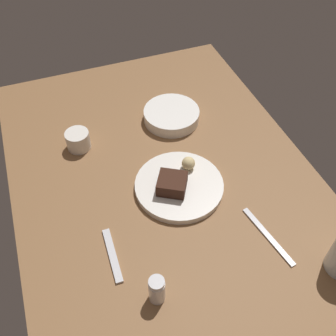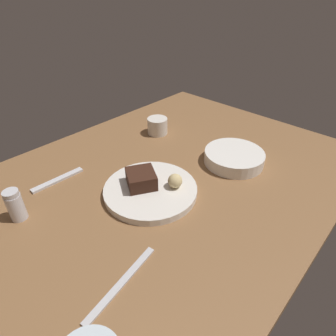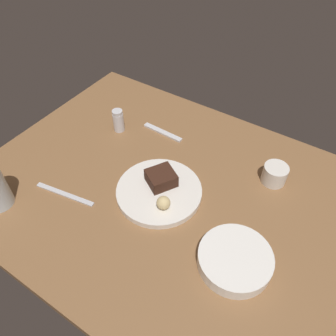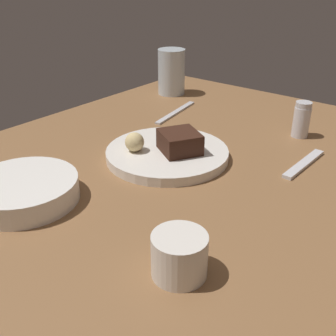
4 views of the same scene
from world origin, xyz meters
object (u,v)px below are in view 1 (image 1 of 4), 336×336
Objects in this scene: bread_roll at (188,163)px; coffee_cup at (78,140)px; chocolate_cake_slice at (171,184)px; salt_shaker at (157,290)px; dessert_plate at (179,186)px; butter_knife at (268,236)px; dessert_spoon at (112,255)px; side_bowl at (171,115)px.

coffee_cup is (21.02, 27.15, -0.92)cm from bread_roll.
chocolate_cake_slice is 0.95× the size of salt_shaker.
bread_roll is (4.57, -4.55, 2.84)cm from dessert_plate.
butter_knife is at bearing -145.82° from dessert_plate.
coffee_cup is at bearing 41.45° from dessert_plate.
side_bowl is at bearing 145.07° from dessert_spoon.
dessert_spoon is (-14.01, 22.83, -0.59)cm from dessert_plate.
coffee_cup is at bearing 52.25° from bread_roll.
dessert_plate is 27.08cm from butter_knife.
chocolate_cake_slice is (-0.87, 2.68, 2.95)cm from dessert_plate.
bread_roll is at bearing 125.98° from dessert_spoon.
dessert_plate is 1.37× the size of side_bowl.
butter_knife is (-49.88, -7.04, -1.64)cm from side_bowl.
bread_roll is 23.28cm from side_bowl.
butter_knife is at bearing 79.40° from dessert_spoon.
chocolate_cake_slice is 30.42cm from side_bowl.
chocolate_cake_slice is at bearing 159.06° from side_bowl.
chocolate_cake_slice reaches higher than dessert_spoon.
dessert_plate reaches higher than butter_knife.
coffee_cup is (25.59, 22.60, 1.93)cm from dessert_plate.
dessert_plate is 1.63× the size of dessert_spoon.
butter_knife is at bearing -141.76° from coffee_cup.
chocolate_cake_slice is at bearing -143.03° from coffee_cup.
dessert_plate is at bearing -72.08° from chocolate_cake_slice.
salt_shaker is 32.00cm from butter_knife.
chocolate_cake_slice is 28.23cm from butter_knife.
salt_shaker is at bearing 147.27° from bread_roll.
dessert_plate is 3.43× the size of coffee_cup.
salt_shaker is 0.54× the size of dessert_spoon.
chocolate_cake_slice is at bearing 107.92° from dessert_plate.
salt_shaker is 0.45× the size of side_bowl.
butter_knife is at bearing -158.43° from bread_roll.
salt_shaker is (-32.19, 20.69, 0.18)cm from bread_roll.
side_bowl reaches higher than butter_knife.
bread_roll is 0.20× the size of butter_knife.
dessert_plate is at bearing -155.39° from butter_knife.
salt_shaker is 60.26cm from side_bowl.
coffee_cup reaches higher than dessert_plate.
dessert_spoon is at bearing -112.00° from butter_knife.
coffee_cup is at bearing 36.97° from chocolate_cake_slice.
salt_shaker is at bearing 153.30° from chocolate_cake_slice.
chocolate_cake_slice is 9.05cm from bread_roll.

